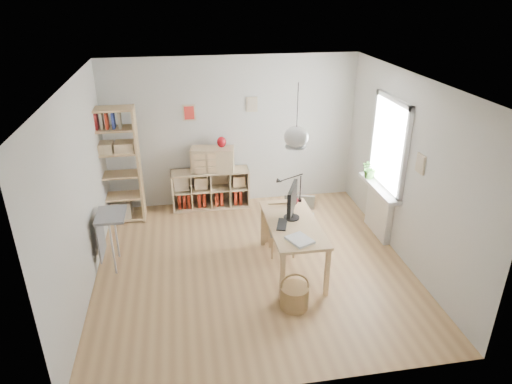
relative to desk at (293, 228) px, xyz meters
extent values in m
plane|color=tan|center=(-0.55, 0.15, -0.66)|extent=(4.50, 4.50, 0.00)
plane|color=silver|center=(-0.55, 2.40, 0.69)|extent=(4.50, 0.00, 4.50)
plane|color=silver|center=(-0.55, -2.10, 0.69)|extent=(4.50, 0.00, 4.50)
plane|color=silver|center=(-2.80, 0.15, 0.69)|extent=(0.00, 4.50, 4.50)
plane|color=silver|center=(1.70, 0.15, 0.69)|extent=(0.00, 4.50, 4.50)
plane|color=white|center=(-0.55, 0.15, 2.04)|extent=(4.50, 4.50, 0.00)
cylinder|color=black|center=(0.00, 0.00, 1.70)|extent=(0.01, 0.01, 0.68)
ellipsoid|color=white|center=(0.00, 0.00, 1.34)|extent=(0.32, 0.32, 0.27)
cube|color=white|center=(1.69, 0.75, 0.89)|extent=(0.03, 1.00, 1.30)
cube|color=white|center=(1.66, 0.21, 0.89)|extent=(0.06, 0.08, 1.46)
cube|color=white|center=(1.66, 1.29, 0.89)|extent=(0.06, 0.08, 1.46)
cube|color=white|center=(1.66, 0.75, 1.58)|extent=(0.06, 1.16, 0.08)
cube|color=white|center=(1.66, 0.75, 0.20)|extent=(0.06, 1.16, 0.08)
cube|color=white|center=(1.64, 0.75, -0.26)|extent=(0.10, 0.80, 0.80)
cube|color=white|center=(1.59, 0.75, 0.17)|extent=(0.22, 1.20, 0.06)
cube|color=#D8B77C|center=(0.00, 0.00, 0.07)|extent=(0.70, 1.50, 0.04)
cube|color=#D8B77C|center=(-0.30, -0.70, -0.30)|extent=(0.06, 0.06, 0.71)
cube|color=#D8B77C|center=(-0.30, 0.70, -0.30)|extent=(0.06, 0.06, 0.71)
cube|color=#D8B77C|center=(0.30, -0.70, -0.30)|extent=(0.06, 0.06, 0.71)
cube|color=#D8B77C|center=(0.30, 0.70, -0.30)|extent=(0.06, 0.06, 0.71)
cube|color=beige|center=(-1.00, 2.19, -0.64)|extent=(1.40, 0.38, 0.03)
cube|color=beige|center=(-1.00, 2.19, 0.05)|extent=(1.40, 0.38, 0.03)
cube|color=beige|center=(-1.69, 2.19, -0.30)|extent=(0.03, 0.38, 0.72)
cube|color=beige|center=(-0.32, 2.19, -0.30)|extent=(0.03, 0.38, 0.72)
cube|color=beige|center=(-1.00, 2.37, -0.30)|extent=(1.40, 0.02, 0.72)
cube|color=maroon|center=(-1.58, 2.21, -0.47)|extent=(0.06, 0.26, 0.30)
cube|color=maroon|center=(-1.49, 2.21, -0.47)|extent=(0.05, 0.26, 0.30)
cube|color=maroon|center=(-1.41, 2.21, -0.47)|extent=(0.05, 0.26, 0.30)
cube|color=maroon|center=(-1.22, 2.21, -0.47)|extent=(0.05, 0.26, 0.30)
cube|color=maroon|center=(-1.13, 2.21, -0.47)|extent=(0.05, 0.26, 0.30)
cube|color=maroon|center=(-0.90, 2.21, -0.47)|extent=(0.06, 0.26, 0.30)
cube|color=maroon|center=(-0.81, 2.21, -0.47)|extent=(0.06, 0.26, 0.30)
cube|color=maroon|center=(-0.55, 2.21, -0.47)|extent=(0.06, 0.26, 0.30)
cube|color=maroon|center=(-0.46, 2.21, -0.47)|extent=(0.05, 0.26, 0.30)
cube|color=#D8B77C|center=(-2.96, 1.95, 0.34)|extent=(0.04, 0.38, 2.00)
cube|color=#D8B77C|center=(-2.20, 1.95, 0.34)|extent=(0.04, 0.38, 2.00)
cube|color=#D8B77C|center=(-2.58, 1.95, -0.61)|extent=(0.76, 0.38, 0.03)
cube|color=#D8B77C|center=(-2.58, 1.95, -0.21)|extent=(0.76, 0.38, 0.03)
cube|color=#D8B77C|center=(-2.58, 1.95, 0.19)|extent=(0.76, 0.38, 0.03)
cube|color=#D8B77C|center=(-2.58, 1.95, 0.59)|extent=(0.76, 0.38, 0.03)
cube|color=#D8B77C|center=(-2.58, 1.95, 0.99)|extent=(0.76, 0.38, 0.03)
cube|color=#D8B77C|center=(-2.58, 1.95, 1.32)|extent=(0.76, 0.38, 0.03)
cube|color=navy|center=(-2.86, 1.95, 1.14)|extent=(0.04, 0.18, 0.26)
cube|color=maroon|center=(-2.78, 1.95, 1.14)|extent=(0.04, 0.18, 0.26)
cube|color=#C2AF94|center=(-2.70, 1.95, 1.14)|extent=(0.04, 0.18, 0.26)
cube|color=maroon|center=(-2.62, 1.95, 1.14)|extent=(0.04, 0.18, 0.26)
cube|color=navy|center=(-2.52, 1.95, 1.14)|extent=(0.04, 0.18, 0.26)
cube|color=#C2AF94|center=(-2.42, 1.95, 1.14)|extent=(0.04, 0.18, 0.26)
cube|color=gray|center=(-2.52, 0.50, 0.17)|extent=(0.40, 0.55, 0.04)
cylinder|color=white|center=(-2.52, 0.28, -0.25)|extent=(0.03, 0.03, 0.82)
cylinder|color=white|center=(-2.52, 0.72, -0.25)|extent=(0.03, 0.03, 0.82)
cube|color=gray|center=(-2.70, 0.50, -0.16)|extent=(0.02, 0.50, 0.62)
cube|color=gray|center=(-0.06, 0.42, -0.25)|extent=(0.41, 0.41, 0.05)
cube|color=#D8B77C|center=(-0.23, 0.27, -0.47)|extent=(0.03, 0.03, 0.38)
cube|color=#D8B77C|center=(-0.21, 0.60, -0.47)|extent=(0.03, 0.03, 0.38)
cube|color=#D8B77C|center=(0.09, 0.25, -0.47)|extent=(0.03, 0.03, 0.38)
cube|color=#D8B77C|center=(0.12, 0.57, -0.47)|extent=(0.03, 0.03, 0.38)
cube|color=#D8B77C|center=(-0.04, 0.59, -0.05)|extent=(0.38, 0.06, 0.34)
cylinder|color=olive|center=(-0.18, -0.87, -0.51)|extent=(0.37, 0.37, 0.30)
torus|color=olive|center=(-0.18, -0.87, -0.33)|extent=(0.37, 0.08, 0.37)
cube|color=#B7B7B3|center=(0.37, 1.04, -0.65)|extent=(0.59, 0.49, 0.02)
cube|color=#B7B7B3|center=(0.13, 1.11, -0.52)|extent=(0.12, 0.34, 0.26)
cube|color=#B7B7B3|center=(0.60, 0.97, -0.52)|extent=(0.12, 0.34, 0.26)
cube|color=#B7B7B3|center=(0.32, 0.88, -0.52)|extent=(0.50, 0.16, 0.26)
cube|color=#B7B7B3|center=(0.42, 1.20, -0.52)|extent=(0.50, 0.16, 0.26)
cube|color=#B7B7B3|center=(0.46, 1.35, -0.28)|extent=(0.54, 0.31, 0.33)
sphere|color=yellow|center=(0.23, 1.03, -0.46)|extent=(0.11, 0.11, 0.11)
sphere|color=#1A87BC|center=(0.47, 1.06, -0.46)|extent=(0.11, 0.11, 0.11)
sphere|color=orange|center=(0.35, 1.03, -0.46)|extent=(0.11, 0.11, 0.11)
sphere|color=green|center=(0.48, 0.93, -0.46)|extent=(0.11, 0.11, 0.11)
cylinder|color=black|center=(0.01, 0.13, 0.10)|extent=(0.23, 0.23, 0.02)
cylinder|color=black|center=(0.01, 0.13, 0.17)|extent=(0.05, 0.05, 0.10)
cube|color=black|center=(0.01, 0.13, 0.40)|extent=(0.27, 0.54, 0.37)
cube|color=black|center=(-0.17, -0.04, 0.10)|extent=(0.23, 0.37, 0.02)
cylinder|color=black|center=(0.26, 0.64, 0.11)|extent=(0.06, 0.06, 0.04)
cylinder|color=black|center=(0.26, 0.64, 0.32)|extent=(0.02, 0.02, 0.40)
cone|color=black|center=(-0.08, 0.55, 0.50)|extent=(0.10, 0.07, 0.09)
sphere|color=#4F0A0E|center=(0.13, 0.53, 0.17)|extent=(0.15, 0.15, 0.15)
cube|color=white|center=(-0.03, -0.50, 0.11)|extent=(0.37, 0.41, 0.03)
cube|color=beige|center=(-0.94, 2.19, 0.28)|extent=(0.80, 0.48, 0.43)
ellipsoid|color=#A00D15|center=(-0.77, 2.19, 0.59)|extent=(0.16, 0.16, 0.19)
imported|color=#336425|center=(1.57, 1.10, 0.37)|extent=(0.33, 0.30, 0.33)
camera|label=1|loc=(-1.45, -5.45, 3.17)|focal=32.00mm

